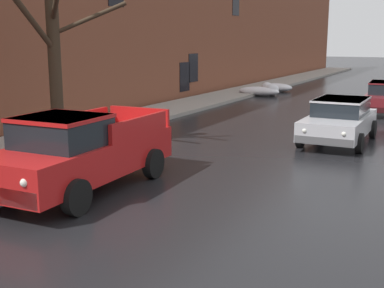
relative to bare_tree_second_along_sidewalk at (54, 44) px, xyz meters
The scene contains 6 objects.
left_sidewalk_slab 7.79m from the bare_tree_second_along_sidewalk, 99.51° to the left, with size 2.68×80.00×0.16m, color gray.
snow_bank_near_corner_left 19.86m from the bare_tree_second_along_sidewalk, 88.94° to the left, with size 2.02×1.30×0.60m.
snow_bank_mid_block_left 17.13m from the bare_tree_second_along_sidewalk, 88.44° to the left, with size 2.53×1.10×0.74m.
bare_tree_second_along_sidewalk is the anchor object (origin of this frame).
pickup_truck_red_approaching_near_lane 5.15m from the bare_tree_second_along_sidewalk, 41.90° to the right, with size 2.25×5.02×1.76m.
sedan_silver_parked_kerbside_close 9.28m from the bare_tree_second_along_sidewalk, 34.43° to the left, with size 1.97×4.36×1.42m.
Camera 1 is at (5.24, -0.50, 3.31)m, focal length 46.84 mm.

